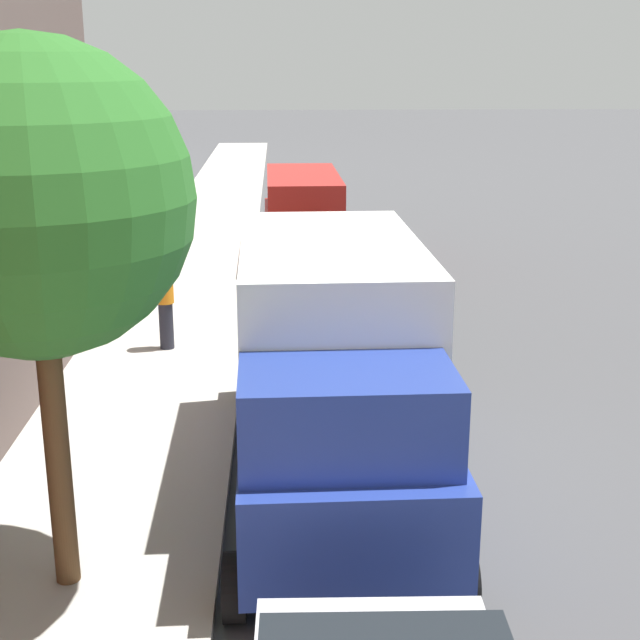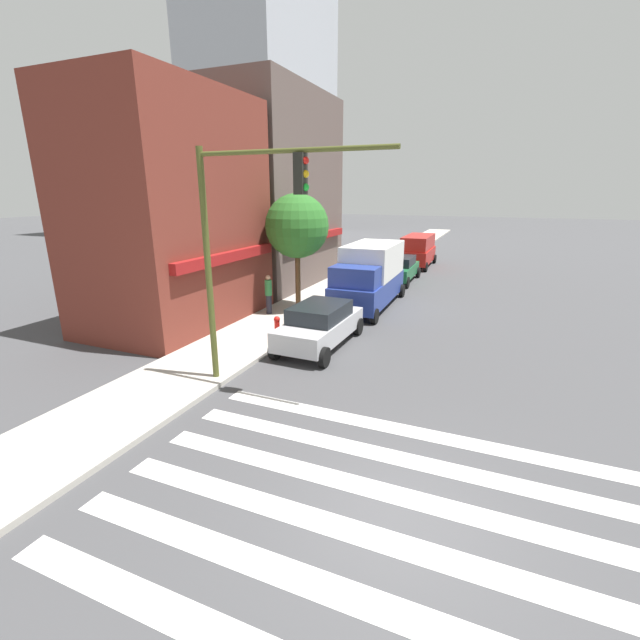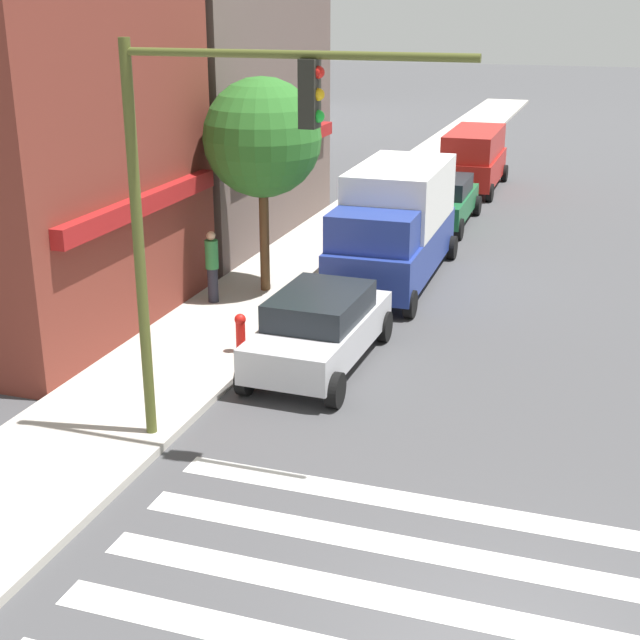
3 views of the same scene
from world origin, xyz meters
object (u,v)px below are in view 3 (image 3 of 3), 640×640
object	(u,v)px
van_red	(474,157)
pedestrian_green_top	(212,265)
pedestrian_orange_vest	(353,196)
sedan_silver	(320,327)
traffic_signal	(205,182)
box_truck_blue	(395,223)
sedan_green	(442,200)
street_tree	(262,138)
fire_hydrant	(241,331)

from	to	relation	value
van_red	pedestrian_green_top	size ratio (longest dim) A/B	2.84
pedestrian_green_top	pedestrian_orange_vest	size ratio (longest dim) A/B	1.00
sedan_silver	van_red	xyz separation A→B (m)	(19.13, -0.00, 0.44)
traffic_signal	box_truck_blue	world-z (taller)	traffic_signal
sedan_silver	box_truck_blue	world-z (taller)	box_truck_blue
sedan_green	street_tree	xyz separation A→B (m)	(-8.91, 2.80, 3.14)
street_tree	fire_hydrant	bearing A→B (deg)	-165.12
street_tree	box_truck_blue	bearing A→B (deg)	-51.06
pedestrian_orange_vest	street_tree	distance (m)	8.03
van_red	street_tree	bearing A→B (deg)	168.78
sedan_green	pedestrian_orange_vest	size ratio (longest dim) A/B	2.50
box_truck_blue	van_red	world-z (taller)	box_truck_blue
fire_hydrant	box_truck_blue	bearing A→B (deg)	-14.87
sedan_silver	pedestrian_orange_vest	xyz separation A→B (m)	(11.46, 2.69, 0.23)
sedan_silver	sedan_green	xyz separation A→B (m)	(12.90, 0.00, 0.00)
traffic_signal	box_truck_blue	size ratio (longest dim) A/B	1.06
sedan_silver	sedan_green	distance (m)	12.90
pedestrian_green_top	pedestrian_orange_vest	bearing A→B (deg)	95.21
traffic_signal	sedan_silver	size ratio (longest dim) A/B	1.49
box_truck_blue	pedestrian_orange_vest	distance (m)	5.89
street_tree	traffic_signal	bearing A→B (deg)	-163.88
sedan_green	pedestrian_green_top	xyz separation A→B (m)	(-10.22, 3.65, 0.23)
traffic_signal	sedan_green	size ratio (longest dim) A/B	1.49
pedestrian_green_top	street_tree	world-z (taller)	street_tree
sedan_green	pedestrian_orange_vest	xyz separation A→B (m)	(-1.43, 2.69, 0.23)
sedan_green	fire_hydrant	distance (m)	13.16
pedestrian_green_top	street_tree	bearing A→B (deg)	68.36
traffic_signal	street_tree	size ratio (longest dim) A/B	1.25
box_truck_blue	pedestrian_green_top	distance (m)	5.13
sedan_silver	street_tree	world-z (taller)	street_tree
box_truck_blue	sedan_green	size ratio (longest dim) A/B	1.41
traffic_signal	box_truck_blue	distance (m)	10.70
traffic_signal	pedestrian_orange_vest	distance (m)	16.03
sedan_silver	sedan_green	bearing A→B (deg)	1.46
sedan_silver	street_tree	size ratio (longest dim) A/B	0.84
sedan_silver	traffic_signal	bearing A→B (deg)	174.62
pedestrian_green_top	pedestrian_orange_vest	distance (m)	8.84
fire_hydrant	street_tree	world-z (taller)	street_tree
traffic_signal	street_tree	xyz separation A→B (m)	(8.02, 2.32, -0.56)
sedan_silver	fire_hydrant	distance (m)	1.72
sedan_green	street_tree	size ratio (longest dim) A/B	0.84
traffic_signal	sedan_green	world-z (taller)	traffic_signal
box_truck_blue	pedestrian_green_top	bearing A→B (deg)	133.35
fire_hydrant	street_tree	bearing A→B (deg)	14.88
box_truck_blue	sedan_green	xyz separation A→B (m)	(6.65, 0.00, -0.75)
sedan_silver	sedan_green	world-z (taller)	same
sedan_silver	fire_hydrant	xyz separation A→B (m)	(-0.15, 1.70, -0.23)
traffic_signal	pedestrian_green_top	bearing A→B (deg)	25.26
traffic_signal	sedan_silver	xyz separation A→B (m)	(4.03, -0.48, -3.70)
pedestrian_orange_vest	fire_hydrant	distance (m)	11.67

